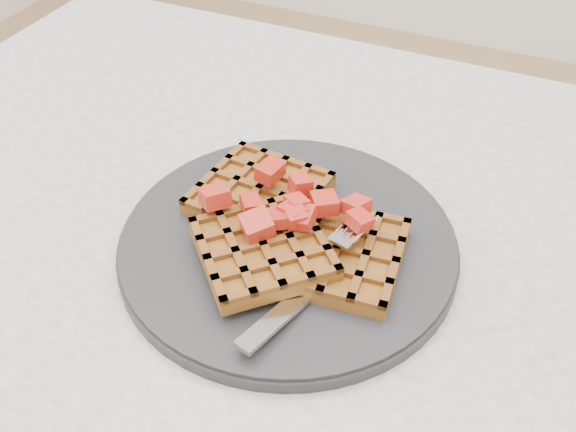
# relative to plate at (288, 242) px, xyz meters

# --- Properties ---
(table) EXTENTS (1.20, 0.80, 0.75)m
(table) POSITION_rel_plate_xyz_m (0.07, 0.01, -0.12)
(table) COLOR silver
(table) RESTS_ON ground
(plate) EXTENTS (0.31, 0.31, 0.02)m
(plate) POSITION_rel_plate_xyz_m (0.00, 0.00, 0.00)
(plate) COLOR black
(plate) RESTS_ON table
(waffles) EXTENTS (0.21, 0.21, 0.03)m
(waffles) POSITION_rel_plate_xyz_m (0.00, -0.00, 0.02)
(waffles) COLOR #91581E
(waffles) RESTS_ON plate
(strawberry_pile) EXTENTS (0.15, 0.15, 0.02)m
(strawberry_pile) POSITION_rel_plate_xyz_m (0.00, 0.00, 0.05)
(strawberry_pile) COLOR #980B03
(strawberry_pile) RESTS_ON waffles
(fork) EXTENTS (0.07, 0.18, 0.02)m
(fork) POSITION_rel_plate_xyz_m (0.05, -0.04, 0.02)
(fork) COLOR silver
(fork) RESTS_ON plate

